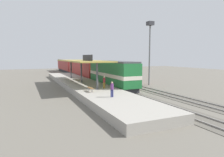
{
  "coord_description": "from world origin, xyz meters",
  "views": [
    {
      "loc": [
        -13.53,
        -32.96,
        5.28
      ],
      "look_at": [
        -1.38,
        -5.71,
        2.0
      ],
      "focal_mm": 31.6,
      "sensor_mm": 36.0,
      "label": 1
    }
  ],
  "objects": [
    {
      "name": "ground_plane",
      "position": [
        2.0,
        0.0,
        0.0
      ],
      "size": [
        120.0,
        120.0,
        0.0
      ],
      "primitive_type": "plane",
      "color": "#666056"
    },
    {
      "name": "station_canopy",
      "position": [
        -4.6,
        -0.09,
        4.53
      ],
      "size": [
        5.2,
        18.0,
        4.7
      ],
      "color": "#47474C",
      "rests_on": "platform"
    },
    {
      "name": "track_far",
      "position": [
        4.6,
        0.0,
        0.03
      ],
      "size": [
        3.2,
        110.0,
        0.16
      ],
      "color": "#565249",
      "rests_on": "ground"
    },
    {
      "name": "light_mast",
      "position": [
        7.8,
        -2.23,
        8.4
      ],
      "size": [
        1.1,
        1.1,
        11.7
      ],
      "color": "slate",
      "rests_on": "ground"
    },
    {
      "name": "person_walking",
      "position": [
        -4.89,
        -13.58,
        1.85
      ],
      "size": [
        0.34,
        0.34,
        1.71
      ],
      "color": "navy",
      "rests_on": "platform"
    },
    {
      "name": "platform",
      "position": [
        -4.6,
        0.0,
        0.45
      ],
      "size": [
        6.0,
        44.0,
        0.9
      ],
      "primitive_type": "cube",
      "color": "#9E998E",
      "rests_on": "ground"
    },
    {
      "name": "person_waiting",
      "position": [
        -3.45,
        -7.68,
        1.85
      ],
      "size": [
        0.34,
        0.34,
        1.71
      ],
      "color": "olive",
      "rests_on": "platform"
    },
    {
      "name": "locomotive",
      "position": [
        0.0,
        -2.51,
        2.41
      ],
      "size": [
        2.93,
        14.43,
        4.44
      ],
      "color": "#28282D",
      "rests_on": "track_near"
    },
    {
      "name": "platform_bench",
      "position": [
        -6.0,
        -9.33,
        1.34
      ],
      "size": [
        0.44,
        1.7,
        0.5
      ],
      "color": "#333338",
      "rests_on": "platform"
    },
    {
      "name": "passenger_carriage_rear",
      "position": [
        0.0,
        36.29,
        2.31
      ],
      "size": [
        2.9,
        20.0,
        4.24
      ],
      "color": "#28282D",
      "rests_on": "track_near"
    },
    {
      "name": "freight_car",
      "position": [
        4.6,
        4.1,
        1.97
      ],
      "size": [
        2.8,
        12.0,
        3.54
      ],
      "color": "#28282D",
      "rests_on": "track_far"
    },
    {
      "name": "passenger_carriage_front",
      "position": [
        0.0,
        15.49,
        2.31
      ],
      "size": [
        2.9,
        20.0,
        4.24
      ],
      "color": "#28282D",
      "rests_on": "track_near"
    },
    {
      "name": "track_near",
      "position": [
        0.0,
        0.0,
        0.03
      ],
      "size": [
        3.2,
        110.0,
        0.16
      ],
      "color": "#565249",
      "rests_on": "ground"
    }
  ]
}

